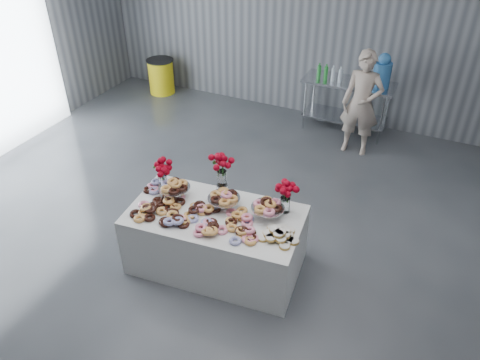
% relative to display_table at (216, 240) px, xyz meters
% --- Properties ---
extents(ground, '(9.00, 9.00, 0.00)m').
position_rel_display_table_xyz_m(ground, '(-0.35, -0.22, -0.38)').
color(ground, '#35373C').
rests_on(ground, ground).
extents(room_walls, '(8.04, 9.04, 4.02)m').
position_rel_display_table_xyz_m(room_walls, '(-0.62, -0.15, 2.26)').
color(room_walls, slate).
rests_on(room_walls, ground).
extents(display_table, '(1.99, 1.19, 0.75)m').
position_rel_display_table_xyz_m(display_table, '(0.00, 0.00, 0.00)').
color(display_table, white).
rests_on(display_table, ground).
extents(prep_table, '(1.50, 0.60, 0.90)m').
position_rel_display_table_xyz_m(prep_table, '(0.47, 3.88, 0.24)').
color(prep_table, silver).
rests_on(prep_table, ground).
extents(donut_mounds, '(1.88, 0.98, 0.09)m').
position_rel_display_table_xyz_m(donut_mounds, '(-0.00, -0.05, 0.42)').
color(donut_mounds, gold).
rests_on(donut_mounds, display_table).
extents(cake_stand_left, '(0.36, 0.36, 0.17)m').
position_rel_display_table_xyz_m(cake_stand_left, '(-0.56, 0.09, 0.52)').
color(cake_stand_left, silver).
rests_on(cake_stand_left, display_table).
extents(cake_stand_mid, '(0.36, 0.36, 0.17)m').
position_rel_display_table_xyz_m(cake_stand_mid, '(0.03, 0.15, 0.52)').
color(cake_stand_mid, silver).
rests_on(cake_stand_mid, display_table).
extents(cake_stand_right, '(0.36, 0.36, 0.17)m').
position_rel_display_table_xyz_m(cake_stand_right, '(0.53, 0.21, 0.52)').
color(cake_stand_right, silver).
rests_on(cake_stand_right, display_table).
extents(danish_pile, '(0.48, 0.48, 0.11)m').
position_rel_display_table_xyz_m(danish_pile, '(0.76, -0.07, 0.43)').
color(danish_pile, silver).
rests_on(danish_pile, display_table).
extents(bouquet_left, '(0.26, 0.26, 0.42)m').
position_rel_display_table_xyz_m(bouquet_left, '(-0.77, 0.17, 0.67)').
color(bouquet_left, white).
rests_on(bouquet_left, display_table).
extents(bouquet_right, '(0.26, 0.26, 0.42)m').
position_rel_display_table_xyz_m(bouquet_right, '(0.67, 0.37, 0.67)').
color(bouquet_right, white).
rests_on(bouquet_right, display_table).
extents(bouquet_center, '(0.26, 0.26, 0.57)m').
position_rel_display_table_xyz_m(bouquet_center, '(-0.09, 0.34, 0.75)').
color(bouquet_center, silver).
rests_on(bouquet_center, display_table).
extents(water_jug, '(0.28, 0.28, 0.55)m').
position_rel_display_table_xyz_m(water_jug, '(0.97, 3.88, 0.77)').
color(water_jug, '#408DDA').
rests_on(water_jug, prep_table).
extents(drink_bottles, '(0.54, 0.08, 0.27)m').
position_rel_display_table_xyz_m(drink_bottles, '(0.15, 3.78, 0.66)').
color(drink_bottles, '#268C33').
rests_on(drink_bottles, prep_table).
extents(person, '(0.62, 0.42, 1.66)m').
position_rel_display_table_xyz_m(person, '(0.82, 3.27, 0.46)').
color(person, '#CC8C93').
rests_on(person, ground).
extents(trash_barrel, '(0.53, 0.53, 0.68)m').
position_rel_display_table_xyz_m(trash_barrel, '(-3.27, 3.88, -0.03)').
color(trash_barrel, yellow).
rests_on(trash_barrel, ground).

